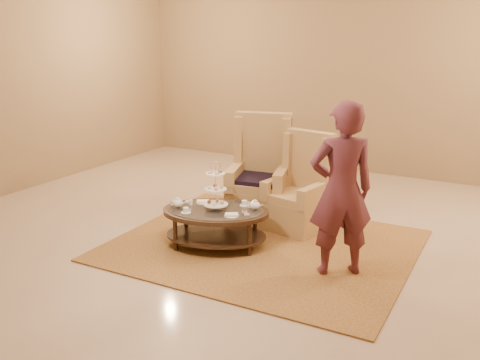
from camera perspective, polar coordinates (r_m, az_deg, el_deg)
The scene contains 8 objects.
ground at distance 5.94m, azimuth -0.13°, elevation -7.60°, with size 8.00×8.00×0.00m, color #C1A88F.
ceiling at distance 5.94m, azimuth -0.13°, elevation -7.60°, with size 8.00×8.00×0.02m, color silver.
wall_back at distance 9.17m, azimuth 12.39°, elevation 11.68°, with size 8.00×0.04×3.50m, color #977952.
rug at distance 6.08m, azimuth 2.50°, elevation -6.95°, with size 3.25×2.72×0.02m.
tea_table at distance 5.94m, azimuth -2.59°, elevation -3.88°, with size 1.39×1.16×0.99m.
armchair_left at distance 6.84m, azimuth 2.14°, elevation -0.39°, with size 0.89×0.91×1.34m.
armchair_right at distance 6.53m, azimuth 6.52°, elevation -1.79°, with size 0.75×0.77×1.18m.
person at distance 5.22m, azimuth 10.75°, elevation -1.09°, with size 0.76×0.71×1.74m.
Camera 1 is at (2.66, -4.76, 2.37)m, focal length 40.00 mm.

